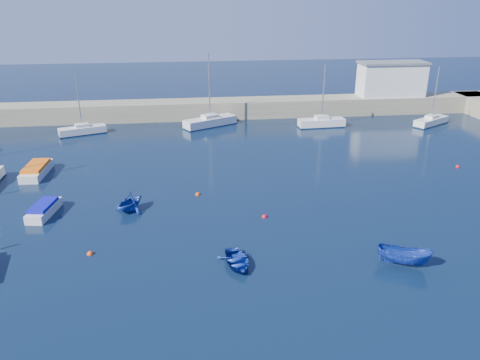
{
  "coord_description": "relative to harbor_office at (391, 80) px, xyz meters",
  "views": [
    {
      "loc": [
        -2.54,
        -24.32,
        17.67
      ],
      "look_at": [
        2.36,
        15.61,
        1.6
      ],
      "focal_mm": 35.0,
      "sensor_mm": 36.0,
      "label": 1
    }
  ],
  "objects": [
    {
      "name": "sailboat_7",
      "position": [
        -13.15,
        -7.53,
        -4.45
      ],
      "size": [
        6.67,
        2.19,
        8.72
      ],
      "rotation": [
        0.0,
        0.0,
        1.62
      ],
      "color": "silver",
      "rests_on": "ground"
    },
    {
      "name": "dinghy_left",
      "position": [
        -37.58,
        -32.41,
        -4.27
      ],
      "size": [
        4.06,
        4.15,
        1.66
      ],
      "primitive_type": "imported",
      "rotation": [
        0.0,
        0.0,
        -0.63
      ],
      "color": "navy",
      "rests_on": "ground"
    },
    {
      "name": "sailboat_8",
      "position": [
        2.86,
        -8.44,
        -4.53
      ],
      "size": [
        6.32,
        4.79,
        8.29
      ],
      "rotation": [
        0.0,
        0.0,
        2.12
      ],
      "color": "silver",
      "rests_on": "ground"
    },
    {
      "name": "buoy_3",
      "position": [
        -31.57,
        -29.65,
        -5.1
      ],
      "size": [
        0.49,
        0.49,
        0.49
      ],
      "primitive_type": "sphere",
      "color": "red",
      "rests_on": "ground"
    },
    {
      "name": "ground",
      "position": [
        -30.0,
        -46.0,
        -5.1
      ],
      "size": [
        220.0,
        220.0,
        0.0
      ],
      "primitive_type": "plane",
      "color": "black",
      "rests_on": "ground"
    },
    {
      "name": "harbor_office",
      "position": [
        0.0,
        0.0,
        0.0
      ],
      "size": [
        10.0,
        4.0,
        5.0
      ],
      "primitive_type": "cube",
      "color": "silver",
      "rests_on": "back_wall"
    },
    {
      "name": "sailboat_5",
      "position": [
        -46.18,
        -7.32,
        -4.52
      ],
      "size": [
        6.28,
        3.77,
        8.02
      ],
      "rotation": [
        0.0,
        0.0,
        1.94
      ],
      "color": "silver",
      "rests_on": "ground"
    },
    {
      "name": "dinghy_right",
      "position": [
        -17.82,
        -43.78,
        -4.38
      ],
      "size": [
        3.96,
        2.85,
        1.44
      ],
      "primitive_type": "imported",
      "rotation": [
        0.0,
        0.0,
        1.13
      ],
      "color": "navy",
      "rests_on": "ground"
    },
    {
      "name": "buoy_1",
      "position": [
        -26.12,
        -35.11,
        -5.1
      ],
      "size": [
        0.48,
        0.48,
        0.48
      ],
      "primitive_type": "sphere",
      "color": "#B80D19",
      "rests_on": "ground"
    },
    {
      "name": "motorboat_2",
      "position": [
        -48.11,
        -22.3,
        -4.57
      ],
      "size": [
        2.16,
        5.58,
        1.13
      ],
      "rotation": [
        0.0,
        0.0,
        -0.04
      ],
      "color": "silver",
      "rests_on": "ground"
    },
    {
      "name": "buoy_4",
      "position": [
        -2.99,
        -25.51,
        -5.1
      ],
      "size": [
        0.47,
        0.47,
        0.47
      ],
      "primitive_type": "sphere",
      "color": "#B80D19",
      "rests_on": "ground"
    },
    {
      "name": "sailboat_6",
      "position": [
        -28.85,
        -5.26,
        -4.42
      ],
      "size": [
        7.88,
        5.61,
        10.17
      ],
      "rotation": [
        0.0,
        0.0,
        2.07
      ],
      "color": "silver",
      "rests_on": "ground"
    },
    {
      "name": "back_wall",
      "position": [
        -30.0,
        0.0,
        -3.8
      ],
      "size": [
        96.0,
        4.5,
        2.6
      ],
      "primitive_type": "cube",
      "color": "gray",
      "rests_on": "ground"
    },
    {
      "name": "buoy_0",
      "position": [
        -39.78,
        -39.57,
        -5.1
      ],
      "size": [
        0.49,
        0.49,
        0.49
      ],
      "primitive_type": "sphere",
      "color": "red",
      "rests_on": "ground"
    },
    {
      "name": "dinghy_center",
      "position": [
        -29.33,
        -42.36,
        -4.75
      ],
      "size": [
        2.86,
        3.67,
        0.7
      ],
      "primitive_type": "imported",
      "rotation": [
        0.0,
        0.0,
        0.15
      ],
      "color": "navy",
      "rests_on": "ground"
    },
    {
      "name": "motorboat_1",
      "position": [
        -44.82,
        -32.29,
        -4.61
      ],
      "size": [
        2.18,
        4.43,
        1.04
      ],
      "rotation": [
        0.0,
        0.0,
        -0.17
      ],
      "color": "silver",
      "rests_on": "ground"
    }
  ]
}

